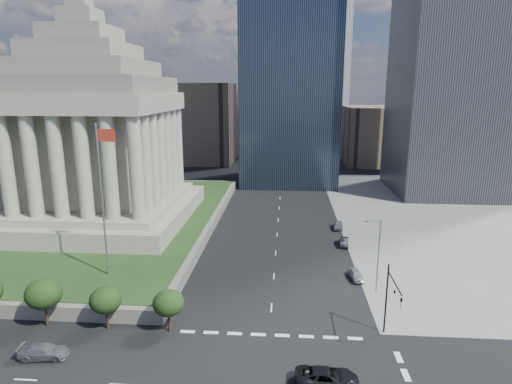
# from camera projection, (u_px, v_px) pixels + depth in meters

# --- Properties ---
(ground) EXTENTS (500.00, 500.00, 0.00)m
(ground) POSITION_uv_depth(u_px,v_px,m) (282.00, 177.00, 129.71)
(ground) COLOR black
(ground) RESTS_ON ground
(sidewalk_ne) EXTENTS (68.00, 90.00, 0.03)m
(sidewalk_ne) POSITION_uv_depth(u_px,v_px,m) (503.00, 219.00, 87.62)
(sidewalk_ne) COLOR slate
(sidewalk_ne) RESTS_ON ground
(plaza_terrace) EXTENTS (66.00, 70.00, 1.80)m
(plaza_terrace) POSITION_uv_depth(u_px,v_px,m) (50.00, 220.00, 84.25)
(plaza_terrace) COLOR #6B675C
(plaza_terrace) RESTS_ON ground
(plaza_lawn) EXTENTS (64.00, 68.00, 0.10)m
(plaza_lawn) POSITION_uv_depth(u_px,v_px,m) (49.00, 215.00, 84.03)
(plaza_lawn) COLOR #223C18
(plaza_lawn) RESTS_ON plaza_terrace
(war_memorial) EXTENTS (34.00, 34.00, 39.00)m
(war_memorial) POSITION_uv_depth(u_px,v_px,m) (89.00, 115.00, 76.72)
(war_memorial) COLOR gray
(war_memorial) RESTS_ON plaza_lawn
(flagpole) EXTENTS (2.52, 0.24, 20.00)m
(flagpole) POSITION_uv_depth(u_px,v_px,m) (103.00, 193.00, 54.52)
(flagpole) COLOR slate
(flagpole) RESTS_ON plaza_lawn
(midrise_glass) EXTENTS (26.00, 26.00, 60.00)m
(midrise_glass) POSITION_uv_depth(u_px,v_px,m) (290.00, 74.00, 117.69)
(midrise_glass) COLOR black
(midrise_glass) RESTS_ON ground
(building_filler_ne) EXTENTS (20.00, 30.00, 20.00)m
(building_filler_ne) POSITION_uv_depth(u_px,v_px,m) (372.00, 135.00, 154.16)
(building_filler_ne) COLOR brown
(building_filler_ne) RESTS_ON ground
(building_filler_nw) EXTENTS (24.00, 30.00, 28.00)m
(building_filler_nw) POSITION_uv_depth(u_px,v_px,m) (202.00, 122.00, 157.67)
(building_filler_nw) COLOR brown
(building_filler_nw) RESTS_ON ground
(traffic_signal_ne) EXTENTS (0.30, 5.74, 8.00)m
(traffic_signal_ne) POSITION_uv_depth(u_px,v_px,m) (391.00, 296.00, 43.91)
(traffic_signal_ne) COLOR black
(traffic_signal_ne) RESTS_ON ground
(street_lamp_north) EXTENTS (2.13, 0.22, 10.00)m
(street_lamp_north) POSITION_uv_depth(u_px,v_px,m) (377.00, 252.00, 54.71)
(street_lamp_north) COLOR slate
(street_lamp_north) RESTS_ON ground
(pickup_truck) EXTENTS (2.68, 5.76, 1.60)m
(pickup_truck) POSITION_uv_depth(u_px,v_px,m) (327.00, 378.00, 38.26)
(pickup_truck) COLOR black
(pickup_truck) RESTS_ON ground
(suv_grey) EXTENTS (5.02, 2.51, 1.40)m
(suv_grey) POSITION_uv_depth(u_px,v_px,m) (44.00, 351.00, 42.26)
(suv_grey) COLOR #585B5F
(suv_grey) RESTS_ON ground
(parked_sedan_near) EXTENTS (4.07, 2.06, 1.33)m
(parked_sedan_near) POSITION_uv_depth(u_px,v_px,m) (356.00, 275.00, 59.80)
(parked_sedan_near) COLOR #919499
(parked_sedan_near) RESTS_ON ground
(parked_sedan_mid) EXTENTS (1.88, 4.18, 1.33)m
(parked_sedan_mid) POSITION_uv_depth(u_px,v_px,m) (344.00, 242.00, 72.65)
(parked_sedan_mid) COLOR black
(parked_sedan_mid) RESTS_ON ground
(parked_sedan_far) EXTENTS (2.23, 4.50, 1.47)m
(parked_sedan_far) POSITION_uv_depth(u_px,v_px,m) (338.00, 225.00, 81.33)
(parked_sedan_far) COLOR slate
(parked_sedan_far) RESTS_ON ground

